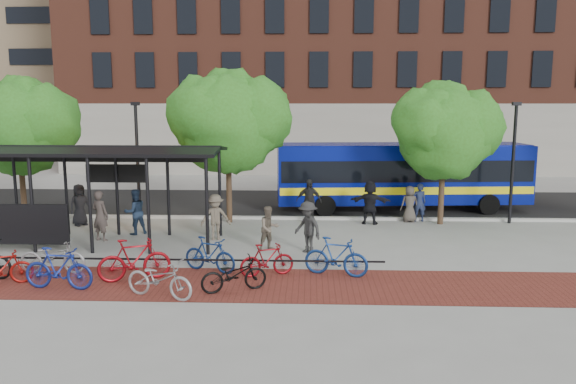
{
  "coord_description": "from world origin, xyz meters",
  "views": [
    {
      "loc": [
        0.47,
        -20.26,
        5.14
      ],
      "look_at": [
        -0.41,
        1.65,
        1.6
      ],
      "focal_mm": 35.0,
      "sensor_mm": 36.0,
      "label": 1
    }
  ],
  "objects_px": {
    "pedestrian_0": "(80,205)",
    "pedestrian_6": "(410,204)",
    "pedestrian_1": "(100,216)",
    "bike_8": "(234,274)",
    "bike_7": "(210,255)",
    "pedestrian_7": "(419,202)",
    "bike_6": "(160,279)",
    "lamp_post_right": "(513,159)",
    "pedestrian_5": "(370,203)",
    "lamp_post_left": "(138,158)",
    "bike_2": "(53,257)",
    "pedestrian_2": "(135,212)",
    "bike_11": "(336,257)",
    "bike_5": "(134,260)",
    "pedestrian_3": "(216,217)",
    "tree_b": "(230,118)",
    "pedestrian_8": "(269,228)",
    "pedestrian_4": "(309,201)",
    "bus": "(402,172)",
    "bike_3": "(58,269)",
    "bus_shelter": "(72,162)",
    "pedestrian_9": "(308,227)",
    "tree_c": "(446,128)",
    "bike_1": "(1,268)",
    "tree_a": "(21,123)",
    "bike_9": "(267,260)"
  },
  "relations": [
    {
      "from": "bike_5",
      "to": "pedestrian_4",
      "type": "xyz_separation_m",
      "value": [
        5.02,
        8.1,
        0.32
      ]
    },
    {
      "from": "bike_7",
      "to": "pedestrian_6",
      "type": "height_order",
      "value": "pedestrian_6"
    },
    {
      "from": "pedestrian_6",
      "to": "tree_c",
      "type": "bearing_deg",
      "value": 159.1
    },
    {
      "from": "bike_6",
      "to": "bike_7",
      "type": "distance_m",
      "value": 2.51
    },
    {
      "from": "pedestrian_5",
      "to": "pedestrian_6",
      "type": "distance_m",
      "value": 1.83
    },
    {
      "from": "pedestrian_8",
      "to": "tree_b",
      "type": "bearing_deg",
      "value": 81.82
    },
    {
      "from": "pedestrian_4",
      "to": "bus",
      "type": "bearing_deg",
      "value": 43.84
    },
    {
      "from": "pedestrian_0",
      "to": "pedestrian_6",
      "type": "distance_m",
      "value": 13.98
    },
    {
      "from": "bus_shelter",
      "to": "pedestrian_1",
      "type": "xyz_separation_m",
      "value": [
        0.8,
        0.35,
        -2.05
      ]
    },
    {
      "from": "tree_c",
      "to": "pedestrian_1",
      "type": "distance_m",
      "value": 14.21
    },
    {
      "from": "pedestrian_0",
      "to": "pedestrian_3",
      "type": "relative_size",
      "value": 1.01
    },
    {
      "from": "bike_7",
      "to": "pedestrian_7",
      "type": "xyz_separation_m",
      "value": [
        7.75,
        7.64,
        0.29
      ]
    },
    {
      "from": "bike_8",
      "to": "pedestrian_1",
      "type": "relative_size",
      "value": 0.96
    },
    {
      "from": "lamp_post_right",
      "to": "pedestrian_5",
      "type": "distance_m",
      "value": 6.29
    },
    {
      "from": "lamp_post_left",
      "to": "pedestrian_5",
      "type": "xyz_separation_m",
      "value": [
        10.0,
        -0.43,
        -1.82
      ]
    },
    {
      "from": "lamp_post_left",
      "to": "bike_2",
      "type": "height_order",
      "value": "lamp_post_left"
    },
    {
      "from": "pedestrian_1",
      "to": "tree_b",
      "type": "bearing_deg",
      "value": -119.71
    },
    {
      "from": "bike_5",
      "to": "bike_8",
      "type": "height_order",
      "value": "bike_5"
    },
    {
      "from": "pedestrian_0",
      "to": "bike_8",
      "type": "bearing_deg",
      "value": -93.86
    },
    {
      "from": "lamp_post_right",
      "to": "tree_b",
      "type": "bearing_deg",
      "value": -178.8
    },
    {
      "from": "bike_1",
      "to": "pedestrian_2",
      "type": "relative_size",
      "value": 0.94
    },
    {
      "from": "bus",
      "to": "bike_3",
      "type": "distance_m",
      "value": 16.48
    },
    {
      "from": "bus_shelter",
      "to": "tree_c",
      "type": "xyz_separation_m",
      "value": [
        14.22,
        3.83,
        1.06
      ]
    },
    {
      "from": "bus",
      "to": "pedestrian_5",
      "type": "bearing_deg",
      "value": -124.37
    },
    {
      "from": "tree_c",
      "to": "lamp_post_left",
      "type": "height_order",
      "value": "tree_c"
    },
    {
      "from": "tree_a",
      "to": "bike_9",
      "type": "bearing_deg",
      "value": -34.13
    },
    {
      "from": "lamp_post_left",
      "to": "bus",
      "type": "xyz_separation_m",
      "value": [
        11.81,
        2.75,
        -0.92
      ]
    },
    {
      "from": "pedestrian_2",
      "to": "pedestrian_4",
      "type": "distance_m",
      "value": 7.18
    },
    {
      "from": "bus",
      "to": "pedestrian_1",
      "type": "relative_size",
      "value": 6.29
    },
    {
      "from": "pedestrian_3",
      "to": "pedestrian_4",
      "type": "bearing_deg",
      "value": 27.36
    },
    {
      "from": "pedestrian_7",
      "to": "tree_b",
      "type": "bearing_deg",
      "value": 0.1
    },
    {
      "from": "tree_b",
      "to": "pedestrian_0",
      "type": "bearing_deg",
      "value": -171.66
    },
    {
      "from": "bike_5",
      "to": "pedestrian_8",
      "type": "relative_size",
      "value": 1.34
    },
    {
      "from": "bike_7",
      "to": "pedestrian_8",
      "type": "xyz_separation_m",
      "value": [
        1.62,
        2.62,
        0.24
      ]
    },
    {
      "from": "lamp_post_left",
      "to": "bike_8",
      "type": "height_order",
      "value": "lamp_post_left"
    },
    {
      "from": "bike_6",
      "to": "pedestrian_6",
      "type": "bearing_deg",
      "value": -19.93
    },
    {
      "from": "lamp_post_right",
      "to": "bike_6",
      "type": "height_order",
      "value": "lamp_post_right"
    },
    {
      "from": "pedestrian_0",
      "to": "pedestrian_1",
      "type": "bearing_deg",
      "value": -101.47
    },
    {
      "from": "bike_6",
      "to": "pedestrian_2",
      "type": "height_order",
      "value": "pedestrian_2"
    },
    {
      "from": "lamp_post_right",
      "to": "bike_8",
      "type": "bearing_deg",
      "value": -139.06
    },
    {
      "from": "lamp_post_left",
      "to": "bike_11",
      "type": "xyz_separation_m",
      "value": [
        8.25,
        -7.68,
        -2.16
      ]
    },
    {
      "from": "bike_1",
      "to": "pedestrian_3",
      "type": "height_order",
      "value": "pedestrian_3"
    },
    {
      "from": "bus_shelter",
      "to": "bike_7",
      "type": "height_order",
      "value": "bus_shelter"
    },
    {
      "from": "bike_7",
      "to": "bike_11",
      "type": "relative_size",
      "value": 0.92
    },
    {
      "from": "pedestrian_0",
      "to": "pedestrian_7",
      "type": "relative_size",
      "value": 1.05
    },
    {
      "from": "pedestrian_1",
      "to": "tree_a",
      "type": "bearing_deg",
      "value": -15.06
    },
    {
      "from": "bike_11",
      "to": "bike_2",
      "type": "bearing_deg",
      "value": 107.81
    },
    {
      "from": "bike_8",
      "to": "bike_2",
      "type": "bearing_deg",
      "value": 53.89
    },
    {
      "from": "bike_5",
      "to": "pedestrian_3",
      "type": "distance_m",
      "value": 5.2
    },
    {
      "from": "bike_11",
      "to": "pedestrian_9",
      "type": "bearing_deg",
      "value": 35.66
    }
  ]
}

